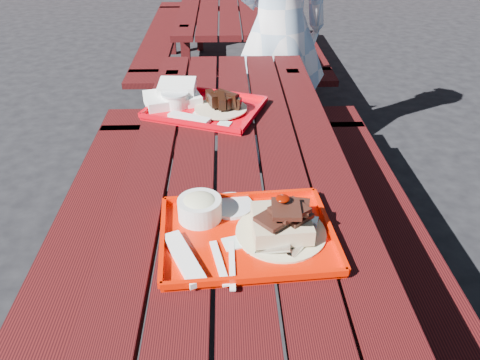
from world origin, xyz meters
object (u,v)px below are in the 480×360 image
Objects in this scene: near_tray at (246,224)px; far_tray at (203,107)px; picnic_table_near at (239,220)px; picnic_table_far at (228,19)px; person at (279,29)px.

near_tray is 0.81m from far_tray.
near_tray is at bearing -79.95° from far_tray.
picnic_table_far is at bearing 90.00° from picnic_table_near.
near_tray reaches higher than far_tray.
far_tray is (-0.14, 0.79, -0.01)m from near_tray.
near_tray is 1.72m from person.
person is at bearing 81.29° from near_tray.
person is (0.26, 1.70, 0.06)m from near_tray.
far_tray is at bearing 100.05° from near_tray.
picnic_table_far is (0.00, 2.80, 0.00)m from picnic_table_near.
picnic_table_near is 5.05× the size of near_tray.
near_tray is 0.91× the size of far_tray.
picnic_table_near is at bearing 65.69° from person.
picnic_table_far is 5.05× the size of near_tray.
picnic_table_far is 1.43× the size of person.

